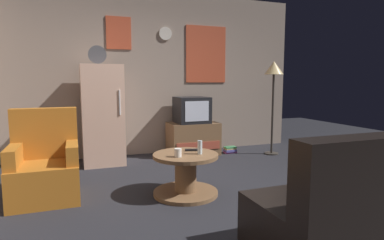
{
  "coord_description": "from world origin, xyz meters",
  "views": [
    {
      "loc": [
        -1.33,
        -3.0,
        1.26
      ],
      "look_at": [
        0.1,
        0.9,
        0.75
      ],
      "focal_mm": 29.88,
      "sensor_mm": 36.0,
      "label": 1
    }
  ],
  "objects": [
    {
      "name": "fridge",
      "position": [
        -0.95,
        1.98,
        0.75
      ],
      "size": [
        0.6,
        0.62,
        1.77
      ],
      "color": "beige",
      "rests_on": "ground_plane"
    },
    {
      "name": "armchair",
      "position": [
        -1.66,
        0.68,
        0.34
      ],
      "size": [
        0.68,
        0.68,
        0.96
      ],
      "color": "#B2661E",
      "rests_on": "ground_plane"
    },
    {
      "name": "crt_tv",
      "position": [
        0.53,
        2.07,
        0.77
      ],
      "size": [
        0.54,
        0.51,
        0.44
      ],
      "color": "black",
      "rests_on": "tv_stand"
    },
    {
      "name": "tv_stand",
      "position": [
        0.56,
        2.07,
        0.27
      ],
      "size": [
        0.84,
        0.53,
        0.55
      ],
      "color": "brown",
      "rests_on": "ground_plane"
    },
    {
      "name": "book_stack",
      "position": [
        1.2,
        1.94,
        0.05
      ],
      "size": [
        0.22,
        0.15,
        0.11
      ],
      "color": "#AA4192",
      "rests_on": "ground_plane"
    },
    {
      "name": "standing_lamp",
      "position": [
        1.84,
        1.62,
        1.36
      ],
      "size": [
        0.32,
        0.32,
        1.59
      ],
      "color": "#332D28",
      "rests_on": "ground_plane"
    },
    {
      "name": "mug_ceramic_white",
      "position": [
        -0.33,
        0.14,
        0.51
      ],
      "size": [
        0.08,
        0.08,
        0.09
      ],
      "primitive_type": "cylinder",
      "color": "silver",
      "rests_on": "coffee_table"
    },
    {
      "name": "couch",
      "position": [
        0.69,
        -1.33,
        0.31
      ],
      "size": [
        1.7,
        0.8,
        0.92
      ],
      "color": "black",
      "rests_on": "ground_plane"
    },
    {
      "name": "ground_plane",
      "position": [
        0.0,
        0.0,
        0.0
      ],
      "size": [
        12.0,
        12.0,
        0.0
      ],
      "primitive_type": "plane",
      "color": "#232328"
    },
    {
      "name": "remote_control",
      "position": [
        -0.1,
        0.37,
        0.47
      ],
      "size": [
        0.16,
        0.08,
        0.02
      ],
      "primitive_type": "cube",
      "rotation": [
        0.0,
        0.0,
        -0.27
      ],
      "color": "black",
      "rests_on": "coffee_table"
    },
    {
      "name": "wall_with_art",
      "position": [
        0.01,
        2.45,
        1.38
      ],
      "size": [
        5.2,
        0.12,
        2.76
      ],
      "color": "gray",
      "rests_on": "ground_plane"
    },
    {
      "name": "wine_glass",
      "position": [
        -0.07,
        0.19,
        0.54
      ],
      "size": [
        0.05,
        0.05,
        0.15
      ],
      "primitive_type": "cylinder",
      "color": "silver",
      "rests_on": "coffee_table"
    },
    {
      "name": "coffee_table",
      "position": [
        -0.21,
        0.25,
        0.23
      ],
      "size": [
        0.72,
        0.72,
        0.46
      ],
      "color": "brown",
      "rests_on": "ground_plane"
    }
  ]
}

